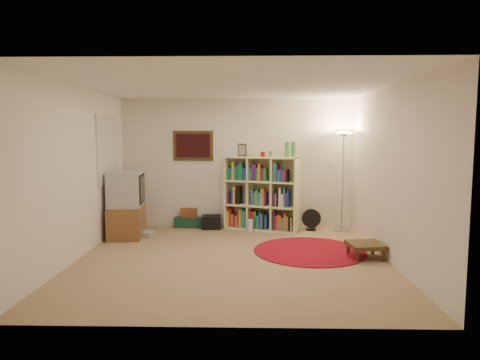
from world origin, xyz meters
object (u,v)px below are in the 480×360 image
(tv_stand, at_px, (126,206))
(floor_lamp, at_px, (343,147))
(bookshelf, at_px, (261,195))
(suitcase, at_px, (190,221))
(floor_fan, at_px, (311,220))
(side_table, at_px, (366,245))

(tv_stand, bearing_deg, floor_lamp, 2.68)
(bookshelf, distance_m, tv_stand, 2.48)
(bookshelf, relative_size, suitcase, 2.76)
(floor_lamp, relative_size, tv_stand, 1.63)
(floor_fan, height_order, tv_stand, tv_stand)
(tv_stand, relative_size, side_table, 2.16)
(floor_lamp, bearing_deg, floor_fan, 179.34)
(floor_fan, bearing_deg, tv_stand, 177.25)
(bookshelf, relative_size, floor_fan, 4.09)
(floor_fan, distance_m, suitcase, 2.37)
(bookshelf, xyz_separation_m, side_table, (1.50, -1.88, -0.49))
(floor_fan, distance_m, tv_stand, 3.42)
(floor_fan, xyz_separation_m, suitcase, (-2.35, 0.32, -0.11))
(tv_stand, height_order, side_table, tv_stand)
(floor_fan, bearing_deg, side_table, -86.23)
(floor_lamp, height_order, side_table, floor_lamp)
(bookshelf, bearing_deg, side_table, -31.75)
(bookshelf, distance_m, suitcase, 1.53)
(tv_stand, bearing_deg, side_table, -23.23)
(floor_lamp, bearing_deg, side_table, -91.06)
(bookshelf, height_order, floor_fan, bookshelf)
(tv_stand, relative_size, suitcase, 1.92)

